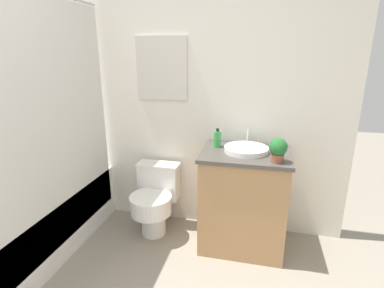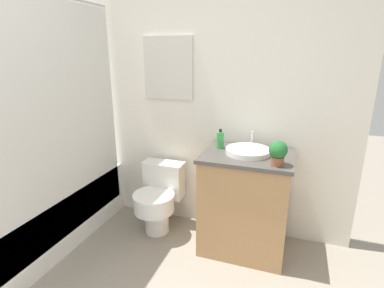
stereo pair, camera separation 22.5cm
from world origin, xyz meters
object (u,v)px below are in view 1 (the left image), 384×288
soap_bottle (217,139)px  toilet (154,199)px  sink (246,149)px  potted_plant (278,149)px

soap_bottle → toilet: bearing=-173.1°
toilet → soap_bottle: (0.55, 0.07, 0.58)m
toilet → sink: bearing=-0.1°
soap_bottle → potted_plant: 0.54m
sink → potted_plant: size_ratio=2.15×
sink → potted_plant: (0.23, -0.18, 0.08)m
toilet → soap_bottle: 0.80m
toilet → potted_plant: potted_plant is taller
toilet → potted_plant: bearing=-10.3°
toilet → potted_plant: (1.02, -0.19, 0.61)m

